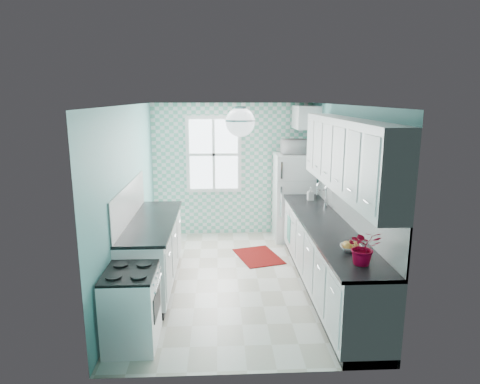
{
  "coord_description": "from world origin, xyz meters",
  "views": [
    {
      "loc": [
        -0.25,
        -5.82,
        2.61
      ],
      "look_at": [
        0.05,
        0.25,
        1.25
      ],
      "focal_mm": 32.0,
      "sensor_mm": 36.0,
      "label": 1
    }
  ],
  "objects_px": {
    "fridge": "(293,197)",
    "potted_plant": "(364,247)",
    "fruit_bowl": "(351,248)",
    "stove": "(132,306)",
    "sink": "(313,207)",
    "microwave": "(295,147)",
    "ceiling_light": "(240,122)"
  },
  "relations": [
    {
      "from": "sink",
      "to": "fruit_bowl",
      "type": "bearing_deg",
      "value": -93.72
    },
    {
      "from": "stove",
      "to": "fruit_bowl",
      "type": "height_order",
      "value": "fruit_bowl"
    },
    {
      "from": "fridge",
      "to": "microwave",
      "type": "xyz_separation_m",
      "value": [
        0.0,
        0.0,
        0.93
      ]
    },
    {
      "from": "ceiling_light",
      "to": "fridge",
      "type": "xyz_separation_m",
      "value": [
        1.11,
        2.58,
        -1.52
      ]
    },
    {
      "from": "fridge",
      "to": "stove",
      "type": "xyz_separation_m",
      "value": [
        -2.31,
        -3.38,
        -0.37
      ]
    },
    {
      "from": "ceiling_light",
      "to": "microwave",
      "type": "xyz_separation_m",
      "value": [
        1.11,
        2.58,
        -0.59
      ]
    },
    {
      "from": "ceiling_light",
      "to": "fridge",
      "type": "bearing_deg",
      "value": 66.74
    },
    {
      "from": "fridge",
      "to": "potted_plant",
      "type": "bearing_deg",
      "value": -86.69
    },
    {
      "from": "sink",
      "to": "microwave",
      "type": "distance_m",
      "value": 1.5
    },
    {
      "from": "fruit_bowl",
      "to": "microwave",
      "type": "height_order",
      "value": "microwave"
    },
    {
      "from": "fridge",
      "to": "sink",
      "type": "height_order",
      "value": "fridge"
    },
    {
      "from": "stove",
      "to": "fruit_bowl",
      "type": "distance_m",
      "value": 2.47
    },
    {
      "from": "fridge",
      "to": "microwave",
      "type": "distance_m",
      "value": 0.93
    },
    {
      "from": "sink",
      "to": "fruit_bowl",
      "type": "relative_size",
      "value": 2.23
    },
    {
      "from": "sink",
      "to": "fruit_bowl",
      "type": "distance_m",
      "value": 1.93
    },
    {
      "from": "stove",
      "to": "potted_plant",
      "type": "distance_m",
      "value": 2.51
    },
    {
      "from": "stove",
      "to": "fruit_bowl",
      "type": "bearing_deg",
      "value": 5.08
    },
    {
      "from": "microwave",
      "to": "ceiling_light",
      "type": "bearing_deg",
      "value": 64.98
    },
    {
      "from": "stove",
      "to": "microwave",
      "type": "height_order",
      "value": "microwave"
    },
    {
      "from": "fruit_bowl",
      "to": "potted_plant",
      "type": "height_order",
      "value": "potted_plant"
    },
    {
      "from": "microwave",
      "to": "fridge",
      "type": "bearing_deg",
      "value": 52.42
    },
    {
      "from": "fridge",
      "to": "potted_plant",
      "type": "relative_size",
      "value": 4.3
    },
    {
      "from": "ceiling_light",
      "to": "fridge",
      "type": "height_order",
      "value": "ceiling_light"
    },
    {
      "from": "stove",
      "to": "potted_plant",
      "type": "relative_size",
      "value": 2.18
    },
    {
      "from": "fridge",
      "to": "sink",
      "type": "xyz_separation_m",
      "value": [
        0.09,
        -1.26,
        0.13
      ]
    },
    {
      "from": "potted_plant",
      "to": "fridge",
      "type": "bearing_deg",
      "value": 91.44
    },
    {
      "from": "fruit_bowl",
      "to": "fridge",
      "type": "bearing_deg",
      "value": 91.62
    },
    {
      "from": "fridge",
      "to": "microwave",
      "type": "relative_size",
      "value": 3.39
    },
    {
      "from": "fridge",
      "to": "potted_plant",
      "type": "height_order",
      "value": "fridge"
    },
    {
      "from": "fruit_bowl",
      "to": "microwave",
      "type": "xyz_separation_m",
      "value": [
        -0.09,
        3.19,
        0.76
      ]
    },
    {
      "from": "stove",
      "to": "sink",
      "type": "height_order",
      "value": "sink"
    },
    {
      "from": "fruit_bowl",
      "to": "potted_plant",
      "type": "relative_size",
      "value": 0.65
    }
  ]
}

